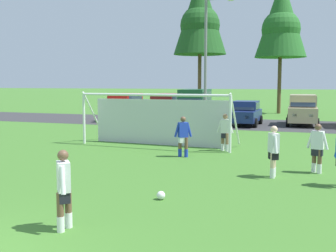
{
  "coord_description": "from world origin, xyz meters",
  "views": [
    {
      "loc": [
        5.73,
        -4.63,
        2.95
      ],
      "look_at": [
        1.29,
        7.96,
        1.56
      ],
      "focal_mm": 43.48,
      "sensor_mm": 36.0,
      "label": 1
    }
  ],
  "objects_px": {
    "soccer_ball": "(161,195)",
    "player_striker_near": "(273,152)",
    "player_winger_left": "(183,137)",
    "parked_car_slot_far_left": "(125,107)",
    "parked_car_slot_left": "(167,107)",
    "player_trailing_back": "(64,190)",
    "soccer_goal": "(159,119)",
    "player_winger_right": "(225,132)",
    "player_defender_far": "(317,148)",
    "parked_car_slot_center_left": "(195,105)",
    "street_lamp": "(208,62)",
    "parked_car_slot_center": "(245,113)",
    "parked_car_slot_center_right": "(303,110)"
  },
  "relations": [
    {
      "from": "soccer_ball",
      "to": "player_trailing_back",
      "type": "bearing_deg",
      "value": -112.24
    },
    {
      "from": "soccer_ball",
      "to": "player_trailing_back",
      "type": "distance_m",
      "value": 2.97
    },
    {
      "from": "soccer_ball",
      "to": "player_defender_far",
      "type": "bearing_deg",
      "value": 50.85
    },
    {
      "from": "player_trailing_back",
      "to": "parked_car_slot_center_left",
      "type": "xyz_separation_m",
      "value": [
        -3.64,
        22.76,
        0.52
      ]
    },
    {
      "from": "player_winger_left",
      "to": "parked_car_slot_far_left",
      "type": "bearing_deg",
      "value": 123.39
    },
    {
      "from": "soccer_ball",
      "to": "parked_car_slot_center_right",
      "type": "xyz_separation_m",
      "value": [
        2.98,
        20.92,
        1.0
      ]
    },
    {
      "from": "soccer_ball",
      "to": "parked_car_slot_far_left",
      "type": "distance_m",
      "value": 22.69
    },
    {
      "from": "parked_car_slot_center",
      "to": "player_striker_near",
      "type": "bearing_deg",
      "value": -78.24
    },
    {
      "from": "parked_car_slot_left",
      "to": "soccer_ball",
      "type": "bearing_deg",
      "value": -70.82
    },
    {
      "from": "soccer_goal",
      "to": "player_striker_near",
      "type": "relative_size",
      "value": 4.57
    },
    {
      "from": "soccer_goal",
      "to": "player_winger_right",
      "type": "relative_size",
      "value": 4.57
    },
    {
      "from": "soccer_ball",
      "to": "player_striker_near",
      "type": "distance_m",
      "value": 4.34
    },
    {
      "from": "parked_car_slot_center",
      "to": "parked_car_slot_left",
      "type": "bearing_deg",
      "value": 165.26
    },
    {
      "from": "soccer_goal",
      "to": "player_winger_right",
      "type": "height_order",
      "value": "soccer_goal"
    },
    {
      "from": "player_striker_near",
      "to": "parked_car_slot_center_left",
      "type": "bearing_deg",
      "value": 113.47
    },
    {
      "from": "player_defender_far",
      "to": "player_trailing_back",
      "type": "bearing_deg",
      "value": -123.68
    },
    {
      "from": "player_trailing_back",
      "to": "parked_car_slot_center",
      "type": "height_order",
      "value": "parked_car_slot_center"
    },
    {
      "from": "player_trailing_back",
      "to": "parked_car_slot_left",
      "type": "height_order",
      "value": "parked_car_slot_left"
    },
    {
      "from": "player_defender_far",
      "to": "player_trailing_back",
      "type": "distance_m",
      "value": 8.79
    },
    {
      "from": "soccer_ball",
      "to": "parked_car_slot_center_left",
      "type": "distance_m",
      "value": 20.68
    },
    {
      "from": "player_winger_right",
      "to": "parked_car_slot_left",
      "type": "xyz_separation_m",
      "value": [
        -7.37,
        13.15,
        0.29
      ]
    },
    {
      "from": "soccer_goal",
      "to": "street_lamp",
      "type": "distance_m",
      "value": 8.39
    },
    {
      "from": "parked_car_slot_center_right",
      "to": "street_lamp",
      "type": "relative_size",
      "value": 0.56
    },
    {
      "from": "parked_car_slot_center_right",
      "to": "parked_car_slot_left",
      "type": "bearing_deg",
      "value": 178.98
    },
    {
      "from": "player_winger_right",
      "to": "street_lamp",
      "type": "distance_m",
      "value": 9.52
    },
    {
      "from": "soccer_ball",
      "to": "soccer_goal",
      "type": "distance_m",
      "value": 9.22
    },
    {
      "from": "player_defender_far",
      "to": "player_winger_left",
      "type": "bearing_deg",
      "value": 164.89
    },
    {
      "from": "soccer_ball",
      "to": "player_winger_right",
      "type": "relative_size",
      "value": 0.13
    },
    {
      "from": "player_winger_left",
      "to": "player_striker_near",
      "type": "bearing_deg",
      "value": -33.8
    },
    {
      "from": "parked_car_slot_center",
      "to": "player_defender_far",
      "type": "bearing_deg",
      "value": -72.62
    },
    {
      "from": "soccer_goal",
      "to": "player_trailing_back",
      "type": "height_order",
      "value": "soccer_goal"
    },
    {
      "from": "soccer_ball",
      "to": "parked_car_slot_center",
      "type": "xyz_separation_m",
      "value": [
        -0.83,
        19.39,
        0.77
      ]
    },
    {
      "from": "parked_car_slot_center",
      "to": "parked_car_slot_center_right",
      "type": "height_order",
      "value": "parked_car_slot_center_right"
    },
    {
      "from": "soccer_ball",
      "to": "player_winger_left",
      "type": "bearing_deg",
      "value": 102.06
    },
    {
      "from": "player_trailing_back",
      "to": "parked_car_slot_left",
      "type": "xyz_separation_m",
      "value": [
        -6.25,
        23.77,
        0.29
      ]
    },
    {
      "from": "player_defender_far",
      "to": "parked_car_slot_center_left",
      "type": "bearing_deg",
      "value": 118.86
    },
    {
      "from": "parked_car_slot_far_left",
      "to": "street_lamp",
      "type": "height_order",
      "value": "street_lamp"
    },
    {
      "from": "soccer_ball",
      "to": "parked_car_slot_left",
      "type": "bearing_deg",
      "value": 109.18
    },
    {
      "from": "player_striker_near",
      "to": "soccer_goal",
      "type": "bearing_deg",
      "value": 138.92
    },
    {
      "from": "soccer_goal",
      "to": "parked_car_slot_center_left",
      "type": "height_order",
      "value": "soccer_goal"
    },
    {
      "from": "player_defender_far",
      "to": "player_winger_left",
      "type": "xyz_separation_m",
      "value": [
        -5.07,
        1.37,
        0.0
      ]
    },
    {
      "from": "soccer_goal",
      "to": "parked_car_slot_far_left",
      "type": "relative_size",
      "value": 1.63
    },
    {
      "from": "player_winger_left",
      "to": "parked_car_slot_center_left",
      "type": "height_order",
      "value": "parked_car_slot_center_left"
    },
    {
      "from": "soccer_ball",
      "to": "parked_car_slot_center",
      "type": "distance_m",
      "value": 19.42
    },
    {
      "from": "soccer_ball",
      "to": "player_winger_right",
      "type": "height_order",
      "value": "player_winger_right"
    },
    {
      "from": "player_winger_right",
      "to": "parked_car_slot_center_left",
      "type": "xyz_separation_m",
      "value": [
        -4.76,
        12.14,
        0.52
      ]
    },
    {
      "from": "player_defender_far",
      "to": "street_lamp",
      "type": "bearing_deg",
      "value": 119.51
    },
    {
      "from": "player_striker_near",
      "to": "parked_car_slot_left",
      "type": "bearing_deg",
      "value": 119.14
    },
    {
      "from": "player_winger_left",
      "to": "parked_car_slot_far_left",
      "type": "xyz_separation_m",
      "value": [
        -9.26,
        14.05,
        0.29
      ]
    },
    {
      "from": "player_winger_left",
      "to": "player_trailing_back",
      "type": "bearing_deg",
      "value": -88.72
    }
  ]
}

